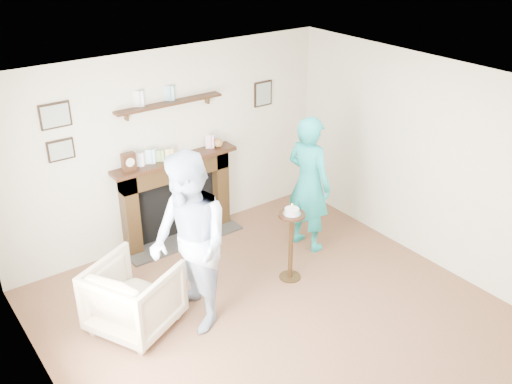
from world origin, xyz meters
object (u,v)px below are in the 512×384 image
(pedestal_table, at_px, (291,233))
(woman, at_px, (306,244))
(armchair, at_px, (138,325))
(man, at_px, (194,320))

(pedestal_table, bearing_deg, woman, 35.30)
(armchair, relative_size, man, 0.43)
(man, distance_m, woman, 2.03)
(armchair, distance_m, woman, 2.51)
(armchair, xyz_separation_m, man, (0.52, -0.28, 0.00))
(armchair, distance_m, man, 0.60)
(armchair, xyz_separation_m, pedestal_table, (1.86, -0.27, 0.61))
(armchair, relative_size, pedestal_table, 0.83)
(pedestal_table, bearing_deg, armchair, 171.70)
(woman, xyz_separation_m, pedestal_table, (-0.65, -0.46, 0.61))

